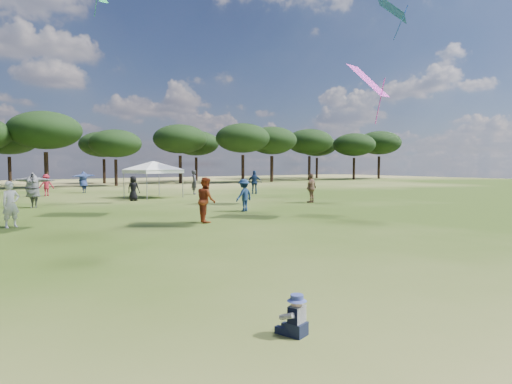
% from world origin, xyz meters
% --- Properties ---
extents(tree_line, '(108.78, 17.63, 7.77)m').
position_xyz_m(tree_line, '(2.39, 47.41, 5.42)').
color(tree_line, black).
rests_on(tree_line, ground).
extents(tent_right, '(6.14, 6.14, 2.88)m').
position_xyz_m(tent_right, '(7.34, 26.44, 2.46)').
color(tent_right, gray).
rests_on(tent_right, ground).
extents(toddler, '(0.43, 0.46, 0.58)m').
position_xyz_m(toddler, '(-0.23, 2.02, 0.26)').
color(toddler, black).
rests_on(toddler, ground).
extents(festival_crowd, '(28.98, 22.97, 1.91)m').
position_xyz_m(festival_crowd, '(2.15, 24.38, 0.88)').
color(festival_crowd, black).
rests_on(festival_crowd, ground).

